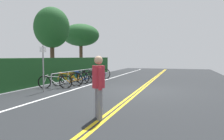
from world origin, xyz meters
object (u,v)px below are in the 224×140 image
at_px(bicycle_5, 94,74).
at_px(pedestrian, 99,83).
at_px(bicycle_1, 67,79).
at_px(bicycle_4, 89,75).
at_px(bike_rack, 81,73).
at_px(bicycle_3, 82,77).
at_px(bicycle_6, 99,73).
at_px(tree_mid, 52,28).
at_px(bicycle_2, 75,78).
at_px(bicycle_0, 55,82).
at_px(sign_post_near, 43,64).
at_px(tree_far_right, 81,35).

bearing_deg(bicycle_5, pedestrian, -156.63).
height_order(bicycle_1, bicycle_4, bicycle_1).
distance_m(bicycle_1, bicycle_4, 2.69).
distance_m(bike_rack, bicycle_4, 0.91).
xyz_separation_m(bicycle_1, bicycle_3, (1.76, -0.05, -0.03)).
distance_m(bike_rack, bicycle_6, 2.73).
bearing_deg(bicycle_1, tree_mid, 43.55).
bearing_deg(bicycle_3, bicycle_2, 177.74).
distance_m(bicycle_0, bicycle_2, 1.81).
distance_m(bicycle_2, bicycle_6, 3.69).
relative_size(bicycle_0, bicycle_1, 0.96).
relative_size(bike_rack, pedestrian, 4.07).
distance_m(bicycle_5, pedestrian, 9.66).
bearing_deg(bicycle_6, bike_rack, 176.97).
bearing_deg(bicycle_2, bicycle_5, -1.09).
height_order(bicycle_4, sign_post_near, sign_post_near).
xyz_separation_m(bicycle_3, tree_mid, (1.30, 2.95, 3.29)).
xyz_separation_m(bike_rack, tree_far_right, (6.95, 3.39, 3.05)).
xyz_separation_m(bike_rack, bicycle_3, (-0.06, -0.09, -0.26)).
distance_m(pedestrian, sign_post_near, 5.05).
height_order(bicycle_0, bicycle_6, bicycle_6).
xyz_separation_m(bike_rack, bicycle_1, (-1.82, -0.04, -0.23)).
distance_m(bicycle_5, bicycle_6, 0.94).
height_order(bicycle_3, tree_mid, tree_mid).
xyz_separation_m(bicycle_2, sign_post_near, (-2.93, 0.03, 0.91)).
xyz_separation_m(sign_post_near, tree_mid, (5.13, 2.89, 2.36)).
bearing_deg(bicycle_5, bicycle_4, -179.38).
distance_m(bicycle_3, bicycle_6, 2.78).
distance_m(bicycle_1, bicycle_5, 3.60).
bearing_deg(bicycle_0, tree_far_right, 18.75).
xyz_separation_m(bike_rack, bicycle_5, (1.77, -0.11, -0.24)).
height_order(bicycle_0, bicycle_5, bicycle_5).
distance_m(bicycle_1, sign_post_near, 2.27).
bearing_deg(tree_mid, bicycle_0, -145.36).
bearing_deg(sign_post_near, tree_mid, 29.37).
bearing_deg(pedestrian, bike_rack, 29.04).
relative_size(bicycle_0, sign_post_near, 0.81).
xyz_separation_m(bicycle_0, pedestrian, (-4.30, -4.02, 0.59)).
height_order(bike_rack, bicycle_6, bike_rack).
relative_size(bike_rack, tree_far_right, 1.38).
bearing_deg(bicycle_6, bicycle_4, 179.12).
bearing_deg(sign_post_near, bicycle_3, -0.94).
bearing_deg(bike_rack, sign_post_near, -179.62).
relative_size(bicycle_3, bicycle_6, 0.93).
bearing_deg(pedestrian, sign_post_near, 50.85).
height_order(bike_rack, bicycle_1, bike_rack).
distance_m(bicycle_0, sign_post_near, 1.46).
bearing_deg(bicycle_1, sign_post_near, 179.57).
relative_size(tree_mid, tree_far_right, 1.07).
bearing_deg(tree_mid, bike_rack, -113.29).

